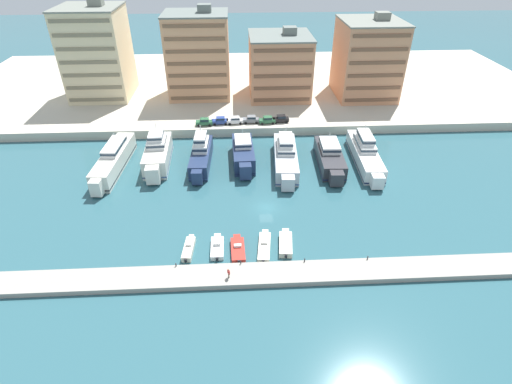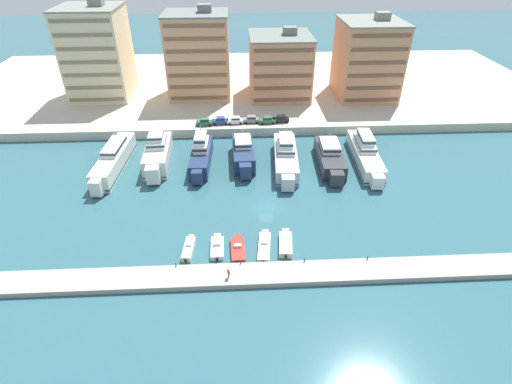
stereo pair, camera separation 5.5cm
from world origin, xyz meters
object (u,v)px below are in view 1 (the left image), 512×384
car_blue_left (220,120)px  car_black_center_right (281,118)px  yacht_white_mid_right (365,153)px  car_white_mid_left (235,120)px  yacht_ivory_far_left (114,160)px  yacht_navy_mid_left (201,154)px  yacht_ivory_left (158,153)px  yacht_navy_center_left (243,153)px  motorboat_cream_center_left (264,246)px  motorboat_cream_center (286,244)px  motorboat_cream_far_left (189,248)px  motorboat_red_mid_left (238,249)px  car_green_far_left (204,122)px  yacht_charcoal_center_right (330,157)px  yacht_silver_center (286,156)px  motorboat_white_left (217,247)px  car_grey_center_left (251,119)px  car_green_center (267,120)px  pedestrian_near_edge (229,272)px

car_blue_left → car_black_center_right: 15.30m
yacht_white_mid_right → car_white_mid_left: yacht_white_mid_right is taller
yacht_ivory_far_left → yacht_navy_mid_left: (18.58, 1.03, 0.16)m
yacht_ivory_left → yacht_navy_mid_left: (9.46, -0.60, -0.27)m
yacht_navy_center_left → car_blue_left: size_ratio=3.94×
motorboat_cream_center_left → motorboat_cream_center: (3.53, 0.37, 0.10)m
motorboat_cream_far_left → motorboat_red_mid_left: 7.91m
yacht_white_mid_right → car_blue_left: bearing=152.1°
yacht_navy_mid_left → motorboat_cream_far_left: size_ratio=2.92×
motorboat_cream_far_left → car_black_center_right: (19.52, 44.82, 2.70)m
yacht_navy_mid_left → car_black_center_right: (19.15, 16.43, 0.89)m
yacht_navy_center_left → car_green_far_left: 17.77m
yacht_charcoal_center_right → motorboat_cream_far_left: (-28.34, -26.50, -1.45)m
yacht_silver_center → motorboat_white_left: (-14.14, -26.75, -1.75)m
car_grey_center_left → car_black_center_right: same height
car_green_far_left → car_blue_left: size_ratio=0.99×
car_green_far_left → car_black_center_right: (19.23, 0.91, 0.00)m
car_white_mid_left → yacht_ivory_far_left: bearing=-146.8°
yacht_white_mid_right → car_green_far_left: yacht_white_mid_right is taller
motorboat_cream_far_left → motorboat_white_left: motorboat_cream_far_left is taller
motorboat_cream_far_left → car_green_center: 47.13m
yacht_silver_center → motorboat_white_left: yacht_silver_center is taller
yacht_navy_center_left → car_blue_left: 16.59m
yacht_ivory_left → car_black_center_right: (28.60, 15.83, 0.62)m
motorboat_white_left → car_grey_center_left: 45.44m
yacht_ivory_far_left → yacht_white_mid_right: bearing=0.0°
yacht_navy_mid_left → pedestrian_near_edge: (6.12, -35.45, -0.45)m
yacht_white_mid_right → motorboat_cream_far_left: yacht_white_mid_right is taller
motorboat_cream_far_left → motorboat_cream_center: size_ratio=0.91×
motorboat_cream_far_left → car_black_center_right: car_black_center_right is taller
motorboat_white_left → car_white_mid_left: (3.35, 44.38, 2.76)m
motorboat_cream_center_left → car_grey_center_left: bearing=90.3°
yacht_ivory_left → yacht_navy_mid_left: 9.48m
car_blue_left → car_grey_center_left: bearing=2.9°
car_blue_left → car_green_center: bearing=-1.1°
motorboat_cream_far_left → car_blue_left: bearing=84.6°
motorboat_red_mid_left → car_white_mid_left: (0.02, 44.92, 2.80)m
car_green_far_left → car_white_mid_left: size_ratio=0.98×
yacht_silver_center → car_grey_center_left: (-6.73, 17.99, 1.01)m
yacht_silver_center → motorboat_red_mid_left: (-10.82, -27.30, -1.79)m
car_green_far_left → yacht_charcoal_center_right: bearing=-31.8°
yacht_navy_mid_left → motorboat_red_mid_left: size_ratio=2.69×
motorboat_cream_center_left → car_blue_left: size_ratio=1.89×
motorboat_white_left → motorboat_cream_center_left: bearing=-0.9°
car_green_far_left → car_black_center_right: 19.25m
pedestrian_near_edge → car_green_center: bearing=79.5°
yacht_navy_mid_left → car_black_center_right: bearing=40.6°
motorboat_cream_center_left → car_white_mid_left: car_white_mid_left is taller
motorboat_red_mid_left → car_grey_center_left: bearing=84.8°
car_green_center → car_green_far_left: bearing=-178.8°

